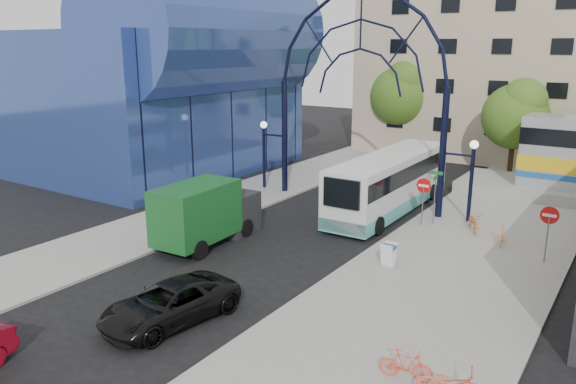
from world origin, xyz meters
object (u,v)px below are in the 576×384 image
Objects in this scene: street_name_sign at (435,186)px; tree_north_a at (517,113)px; tree_north_b at (402,92)px; bike_near_b at (502,235)px; bike_far_a at (451,384)px; gateway_arch at (360,55)px; stop_sign at (423,190)px; do_not_enter_sign at (549,221)px; green_truck at (207,213)px; bike_far_b at (406,365)px; black_suv at (170,303)px; bike_near_a at (474,222)px; city_bus at (390,182)px; sandwich_board at (389,252)px.

tree_north_a is (0.92, 13.33, 2.48)m from street_name_sign.
tree_north_b reaches higher than bike_near_b.
tree_north_b is at bearing 8.02° from bike_far_a.
stop_sign is (4.80, -2.00, -6.56)m from gateway_arch.
do_not_enter_sign is 25.09m from tree_north_b.
do_not_enter_sign is 0.41× the size of green_truck.
street_name_sign is at bearing 4.19° from bike_far_b.
do_not_enter_sign is (6.20, -2.00, -0.02)m from stop_sign.
bike_far_a is (1.79, -13.03, 0.03)m from bike_near_b.
black_suv is 16.14m from bike_near_a.
gateway_arch is at bearing -76.32° from tree_north_b.
bike_far_b is at bearing -108.92° from bike_near_a.
green_truck reaches higher than bike_near_b.
street_name_sign reaches higher than black_suv.
city_bus is at bearing 143.89° from stop_sign.
sandwich_board reaches higher than bike_far_b.
stop_sign is at bearing 6.43° from bike_far_b.
stop_sign reaches higher than bike_far_b.
bike_near_a reaches higher than bike_far_b.
bike_near_b is (8.92, -2.66, -8.00)m from gateway_arch.
stop_sign reaches higher than bike_near_b.
gateway_arch is at bearing 160.01° from do_not_enter_sign.
do_not_enter_sign is 16.86m from tree_north_a.
green_truck is at bearing -134.36° from stop_sign.
do_not_enter_sign is 0.21× the size of city_bus.
bike_far_a is at bearing -103.87° from bike_near_a.
bike_far_b is (2.09, -14.00, -0.04)m from bike_near_a.
bike_near_b is 12.79m from bike_far_b.
black_suv is (-3.84, -15.06, -1.45)m from street_name_sign.
green_truck is 14.78m from bike_far_a.
tree_north_b is at bearing 115.83° from stop_sign.
black_suv is (-9.64, -12.46, -1.30)m from do_not_enter_sign.
black_suv reaches higher than bike_far_b.
street_name_sign is 1.55× the size of bike_far_a.
green_truck reaches higher than bike_near_a.
bike_far_b is (9.37, -15.44, -7.99)m from gateway_arch.
bike_far_a is (3.43, -14.25, -0.01)m from bike_near_a.
tree_north_b reaches higher than green_truck.
gateway_arch reaches higher than black_suv.
tree_north_b reaches higher than street_name_sign.
do_not_enter_sign is 1.69× the size of bike_near_b.
green_truck is at bearing -106.06° from gateway_arch.
bike_near_a is (5.92, 15.02, -0.07)m from black_suv.
stop_sign is at bearing 97.57° from sandwich_board.
sandwich_board is at bearing -91.50° from tree_north_a.
bike_near_a is at bearing -1.29° from street_name_sign.
tree_north_a is at bearing -7.31° from bike_far_a.
tree_north_a is 0.60× the size of city_bus.
city_bus reaches higher than street_name_sign.
tree_north_a is at bearing 84.58° from stop_sign.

